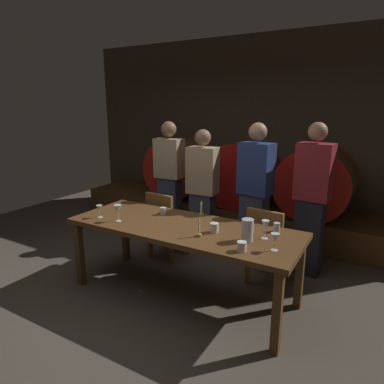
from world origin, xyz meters
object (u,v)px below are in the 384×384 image
(chair_right, at_px, (267,243))
(guest_far_right, at_px, (312,199))
(cup_center_right, at_px, (242,246))
(wine_glass_far_right, at_px, (275,238))
(wine_barrel_left, at_px, (182,168))
(wine_glass_center_left, at_px, (118,209))
(candle_right, at_px, (199,231))
(cup_far_right, at_px, (277,227))
(wine_barrel_center, at_px, (242,174))
(guest_far_left, at_px, (169,181))
(guest_center_left, at_px, (202,191))
(chair_left, at_px, (165,222))
(cup_center_left, at_px, (214,228))
(wine_barrel_right, at_px, (316,182))
(guest_center_right, at_px, (255,195))
(wine_glass_far_left, at_px, (99,209))
(candle_left, at_px, (201,212))
(dining_table, at_px, (183,232))
(cup_far_left, at_px, (163,211))
(pitcher, at_px, (247,230))
(wine_glass_center_right, at_px, (265,226))

(chair_right, relative_size, guest_far_right, 0.50)
(cup_center_right, bearing_deg, wine_glass_far_right, 32.08)
(wine_barrel_left, relative_size, chair_right, 1.12)
(wine_glass_center_left, bearing_deg, guest_far_right, 39.93)
(candle_right, relative_size, wine_glass_center_left, 1.06)
(cup_far_right, bearing_deg, guest_far_right, 80.52)
(wine_barrel_center, relative_size, guest_far_left, 0.58)
(chair_right, distance_m, guest_center_left, 1.17)
(chair_left, bearing_deg, cup_center_left, 151.54)
(chair_left, xyz_separation_m, guest_far_right, (1.66, 0.51, 0.41))
(wine_barrel_left, distance_m, cup_center_right, 3.17)
(wine_barrel_right, distance_m, guest_center_left, 1.61)
(wine_barrel_right, relative_size, wine_glass_center_left, 5.71)
(cup_center_left, bearing_deg, wine_glass_center_left, -168.22)
(guest_center_left, height_order, cup_center_left, guest_center_left)
(wine_barrel_right, relative_size, chair_right, 1.12)
(wine_barrel_left, height_order, guest_center_right, guest_center_right)
(guest_far_right, bearing_deg, candle_right, 67.49)
(cup_far_right, bearing_deg, wine_barrel_center, 120.71)
(guest_far_left, distance_m, wine_glass_far_left, 1.46)
(chair_left, bearing_deg, wine_barrel_center, -101.90)
(wine_glass_center_left, distance_m, cup_center_left, 1.02)
(chair_right, relative_size, candle_left, 5.10)
(dining_table, height_order, cup_far_left, cup_far_left)
(wine_barrel_center, relative_size, guest_center_right, 0.57)
(candle_right, xyz_separation_m, wine_glass_center_left, (-0.92, -0.04, 0.08))
(dining_table, bearing_deg, guest_far_left, 128.42)
(dining_table, bearing_deg, chair_left, 135.81)
(chair_left, bearing_deg, wine_barrel_right, -131.52)
(wine_glass_center_left, distance_m, wine_glass_far_right, 1.61)
(candle_left, bearing_deg, wine_glass_center_left, -138.94)
(guest_far_left, xyz_separation_m, wine_glass_far_right, (1.95, -1.37, -0.01))
(wine_barrel_left, xyz_separation_m, pitcher, (2.02, -2.18, -0.03))
(pitcher, xyz_separation_m, wine_glass_center_right, (0.12, 0.12, 0.02))
(guest_far_left, height_order, cup_center_left, guest_far_left)
(cup_center_left, height_order, cup_center_right, cup_center_left)
(dining_table, distance_m, wine_glass_center_left, 0.71)
(wine_barrel_right, bearing_deg, wine_glass_center_left, -122.73)
(guest_center_right, bearing_deg, guest_far_right, -159.32)
(chair_right, distance_m, guest_far_left, 1.79)
(wine_barrel_right, distance_m, wine_glass_far_left, 2.94)
(guest_center_left, xyz_separation_m, candle_right, (0.64, -1.25, -0.02))
(chair_left, relative_size, candle_left, 5.10)
(guest_far_left, height_order, guest_center_right, guest_center_right)
(candle_right, height_order, cup_far_left, candle_right)
(wine_barrel_left, xyz_separation_m, cup_center_left, (1.68, -2.14, -0.09))
(wine_glass_center_right, relative_size, cup_center_right, 2.11)
(wine_glass_center_right, relative_size, wine_glass_far_right, 1.16)
(cup_far_left, height_order, cup_far_right, cup_far_right)
(guest_far_left, xyz_separation_m, candle_right, (1.26, -1.41, -0.07))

